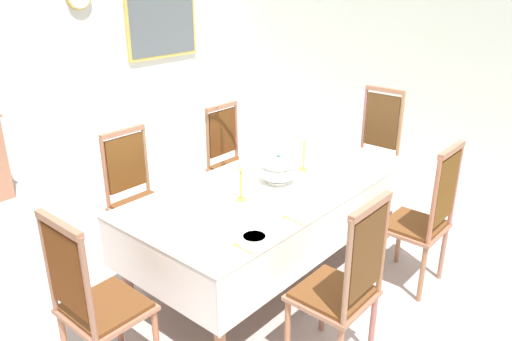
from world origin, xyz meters
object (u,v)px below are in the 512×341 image
object	(u,v)px
chair_south_b	(424,216)
candlestick_east	(304,154)
chair_head_east	(374,150)
bowl_near_right	(254,238)
soup_tureen	(278,169)
dining_table	(274,193)
spoon_primary	(288,218)
framed_painting	(162,13)
chair_head_west	(94,300)
chair_north_b	(232,159)
bowl_near_left	(303,210)
bowl_far_left	(212,180)
chair_north_a	(138,195)
candlestick_west	(241,182)
spoon_secondary	(238,246)
chair_south_a	(344,284)

from	to	relation	value
chair_south_b	candlestick_east	world-z (taller)	chair_south_b
chair_head_east	bowl_near_right	size ratio (longest dim) A/B	7.18
chair_south_b	candlestick_east	size ratio (longest dim) A/B	3.23
soup_tureen	dining_table	bearing A→B (deg)	-180.00
soup_tureen	spoon_primary	world-z (taller)	soup_tureen
dining_table	chair_head_east	world-z (taller)	chair_head_east
spoon_primary	framed_painting	size ratio (longest dim) A/B	0.15
spoon_primary	chair_head_west	bearing A→B (deg)	168.70
chair_south_b	framed_painting	xyz separation A→B (m)	(1.23, 4.35, 1.14)
dining_table	chair_south_b	world-z (taller)	chair_south_b
chair_north_b	chair_head_west	bearing A→B (deg)	24.34
chair_north_b	bowl_near_left	bearing A→B (deg)	60.29
dining_table	bowl_far_left	world-z (taller)	bowl_far_left
dining_table	chair_north_b	distance (m)	1.10
chair_north_a	candlestick_west	bearing A→B (deg)	101.09
bowl_near_left	bowl_far_left	xyz separation A→B (m)	(-0.03, 0.82, -0.00)
chair_head_east	spoon_secondary	bearing A→B (deg)	99.70
spoon_secondary	chair_south_a	bearing A→B (deg)	-57.99
soup_tureen	candlestick_west	world-z (taller)	candlestick_west
chair_north_a	bowl_near_left	distance (m)	1.45
chair_south_b	bowl_near_right	xyz separation A→B (m)	(-1.28, 0.52, 0.18)
chair_south_b	candlestick_west	xyz separation A→B (m)	(-0.92, 0.96, 0.30)
soup_tureen	spoon_secondary	size ratio (longest dim) A/B	1.59
chair_south_b	bowl_near_right	size ratio (longest dim) A/B	6.84
chair_south_b	spoon_primary	size ratio (longest dim) A/B	6.39
chair_south_a	spoon_primary	size ratio (longest dim) A/B	6.33
chair_north_b	spoon_primary	bearing A→B (deg)	56.09
dining_table	chair_north_a	bearing A→B (deg)	120.35
chair_north_a	spoon_primary	size ratio (longest dim) A/B	6.09
chair_north_a	soup_tureen	distance (m)	1.17
dining_table	candlestick_west	world-z (taller)	candlestick_west
chair_head_east	soup_tureen	bearing A→B (deg)	90.00
chair_head_west	soup_tureen	xyz separation A→B (m)	(1.61, -0.00, 0.28)
chair_head_west	candlestick_west	bearing A→B (deg)	90.00
chair_north_b	chair_head_east	size ratio (longest dim) A/B	0.90
candlestick_west	dining_table	bearing A→B (deg)	-0.00
chair_head_west	soup_tureen	distance (m)	1.63
chair_south_a	chair_north_a	bearing A→B (deg)	90.00
framed_painting	chair_head_west	bearing A→B (deg)	-134.54
bowl_near_right	bowl_near_left	bearing A→B (deg)	-0.55
spoon_primary	dining_table	bearing A→B (deg)	56.03
chair_south_a	spoon_secondary	bearing A→B (deg)	118.10
bowl_near_left	framed_painting	world-z (taller)	framed_painting
dining_table	chair_north_a	world-z (taller)	chair_north_a
chair_north_a	candlestick_west	size ratio (longest dim) A/B	3.08
candlestick_east	bowl_far_left	size ratio (longest dim) A/B	2.00
spoon_primary	candlestick_west	bearing A→B (deg)	97.31
candlestick_east	spoon_primary	bearing A→B (deg)	-150.84
candlestick_east	bowl_near_left	distance (m)	0.78
spoon_secondary	bowl_far_left	bearing A→B (deg)	58.21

